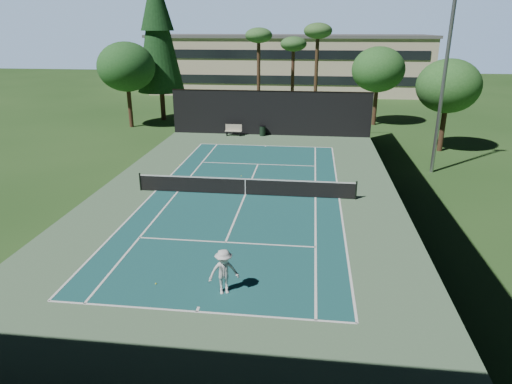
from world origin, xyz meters
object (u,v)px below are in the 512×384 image
(player, at_px, (224,272))
(trash_bin, at_px, (262,131))
(tennis_ball_a, at_px, (156,284))
(park_bench, at_px, (234,130))
(tennis_net, at_px, (245,186))
(tennis_ball_c, at_px, (231,181))
(tennis_ball_b, at_px, (241,176))
(tennis_ball_d, at_px, (180,165))

(player, height_order, trash_bin, player)
(tennis_ball_a, bearing_deg, park_bench, 92.87)
(tennis_net, relative_size, tennis_ball_c, 196.49)
(tennis_ball_c, bearing_deg, tennis_net, -61.93)
(player, relative_size, park_bench, 1.18)
(player, xyz_separation_m, tennis_ball_b, (-1.50, 14.00, -0.85))
(tennis_ball_b, bearing_deg, tennis_ball_c, -113.42)
(trash_bin, bearing_deg, player, -86.95)
(tennis_ball_b, bearing_deg, tennis_net, -77.41)
(tennis_ball_a, distance_m, trash_bin, 25.93)
(player, relative_size, tennis_ball_b, 26.97)
(tennis_ball_b, xyz_separation_m, trash_bin, (0.11, 12.15, 0.45))
(player, height_order, tennis_ball_a, player)
(player, height_order, tennis_ball_c, player)
(park_bench, height_order, trash_bin, park_bench)
(tennis_ball_d, bearing_deg, tennis_net, -44.69)
(tennis_net, bearing_deg, trash_bin, 92.44)
(tennis_ball_d, relative_size, park_bench, 0.04)
(tennis_ball_c, bearing_deg, tennis_ball_a, -93.41)
(tennis_ball_a, relative_size, tennis_ball_b, 1.04)
(park_bench, relative_size, trash_bin, 1.59)
(player, height_order, tennis_ball_b, player)
(tennis_ball_a, height_order, trash_bin, trash_bin)
(tennis_ball_b, xyz_separation_m, park_bench, (-2.52, 11.89, 0.51))
(player, relative_size, trash_bin, 1.88)
(tennis_ball_d, bearing_deg, tennis_ball_b, -23.21)
(park_bench, bearing_deg, tennis_net, -77.91)
(tennis_ball_c, height_order, trash_bin, trash_bin)
(tennis_net, bearing_deg, tennis_ball_a, -101.00)
(tennis_ball_d, bearing_deg, park_bench, 76.94)
(tennis_ball_c, distance_m, park_bench, 13.17)
(park_bench, bearing_deg, tennis_ball_b, -78.06)
(tennis_ball_b, height_order, park_bench, park_bench)
(tennis_net, xyz_separation_m, tennis_ball_d, (-5.57, 5.51, -0.52))
(tennis_ball_c, bearing_deg, trash_bin, 87.47)
(player, xyz_separation_m, tennis_ball_c, (-1.98, 12.90, -0.85))
(tennis_ball_d, height_order, trash_bin, trash_bin)
(tennis_ball_d, relative_size, trash_bin, 0.07)
(trash_bin, bearing_deg, tennis_net, -87.56)
(tennis_net, height_order, park_bench, tennis_net)
(tennis_ball_a, xyz_separation_m, trash_bin, (1.34, 25.89, 0.44))
(tennis_ball_a, distance_m, tennis_ball_b, 13.80)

